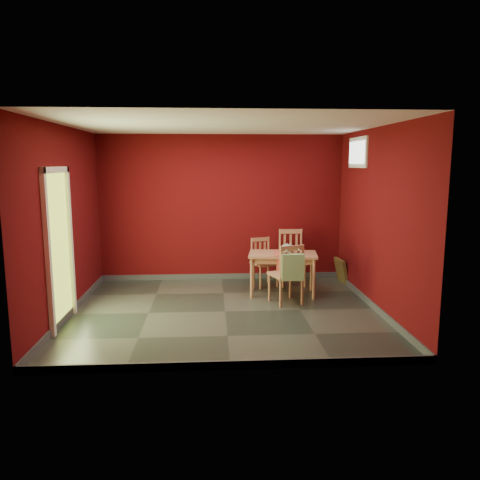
{
  "coord_description": "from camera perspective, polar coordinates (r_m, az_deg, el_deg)",
  "views": [
    {
      "loc": [
        -0.2,
        -6.68,
        2.17
      ],
      "look_at": [
        0.25,
        0.45,
        1.0
      ],
      "focal_mm": 35.0,
      "sensor_mm": 36.0,
      "label": 1
    }
  ],
  "objects": [
    {
      "name": "chair_near",
      "position": [
        7.33,
        5.77,
        -4.04
      ],
      "size": [
        0.56,
        0.56,
        0.95
      ],
      "color": "#AE7051",
      "rests_on": "ground"
    },
    {
      "name": "ground",
      "position": [
        7.02,
        -1.83,
        -8.7
      ],
      "size": [
        4.5,
        4.5,
        0.0
      ],
      "primitive_type": "plane",
      "color": "#2D342D",
      "rests_on": "ground"
    },
    {
      "name": "chair_far_left",
      "position": [
        8.4,
        2.87,
        -2.61
      ],
      "size": [
        0.52,
        0.52,
        0.85
      ],
      "color": "#AE7051",
      "rests_on": "ground"
    },
    {
      "name": "cat",
      "position": [
        7.76,
        5.77,
        -0.86
      ],
      "size": [
        0.25,
        0.45,
        0.22
      ],
      "primitive_type": null,
      "rotation": [
        0.0,
        0.0,
        -0.05
      ],
      "color": "slate",
      "rests_on": "table_runner"
    },
    {
      "name": "table_runner",
      "position": [
        7.71,
        5.35,
        -2.1
      ],
      "size": [
        0.37,
        0.65,
        0.31
      ],
      "color": "#BA4C37",
      "rests_on": "dining_table"
    },
    {
      "name": "dining_table",
      "position": [
        7.82,
        5.23,
        -2.24
      ],
      "size": [
        1.2,
        0.8,
        0.7
      ],
      "color": "#AE7051",
      "rests_on": "ground"
    },
    {
      "name": "room_shell",
      "position": [
        7.01,
        -1.83,
        -8.31
      ],
      "size": [
        4.5,
        4.5,
        4.5
      ],
      "color": "#4E080A",
      "rests_on": "ground"
    },
    {
      "name": "doorway",
      "position": [
        6.68,
        -21.24,
        -0.34
      ],
      "size": [
        0.06,
        1.01,
        2.13
      ],
      "color": "#B7D838",
      "rests_on": "ground"
    },
    {
      "name": "window",
      "position": [
        8.05,
        14.16,
        10.31
      ],
      "size": [
        0.05,
        0.9,
        0.5
      ],
      "color": "white",
      "rests_on": "room_shell"
    },
    {
      "name": "picture_frame",
      "position": [
        8.82,
        12.23,
        -3.67
      ],
      "size": [
        0.19,
        0.46,
        0.45
      ],
      "color": "brown",
      "rests_on": "ground"
    },
    {
      "name": "outlet_plate",
      "position": [
        9.05,
        7.96,
        -2.72
      ],
      "size": [
        0.08,
        0.02,
        0.12
      ],
      "primitive_type": "cube",
      "color": "silver",
      "rests_on": "room_shell"
    },
    {
      "name": "chair_far_right",
      "position": [
        8.52,
        6.33,
        -2.02
      ],
      "size": [
        0.46,
        0.46,
        0.99
      ],
      "color": "#AE7051",
      "rests_on": "ground"
    },
    {
      "name": "tote_bag",
      "position": [
        7.1,
        6.45,
        -3.3
      ],
      "size": [
        0.34,
        0.2,
        0.47
      ],
      "color": "#7CA76A",
      "rests_on": "chair_near"
    }
  ]
}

